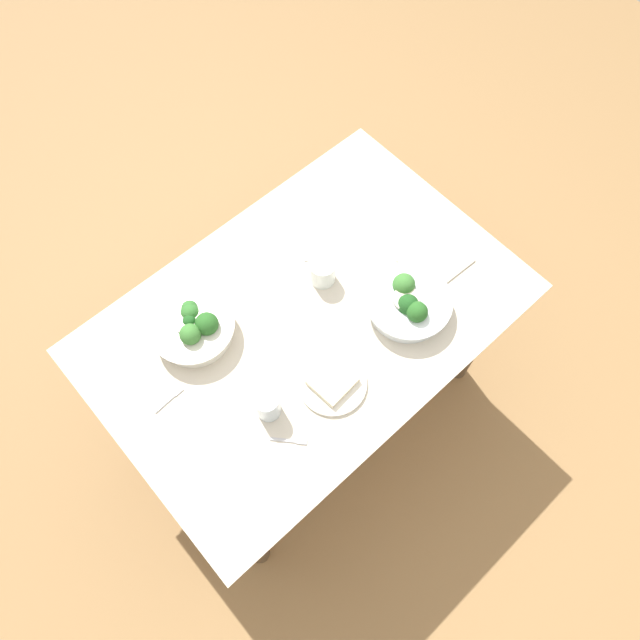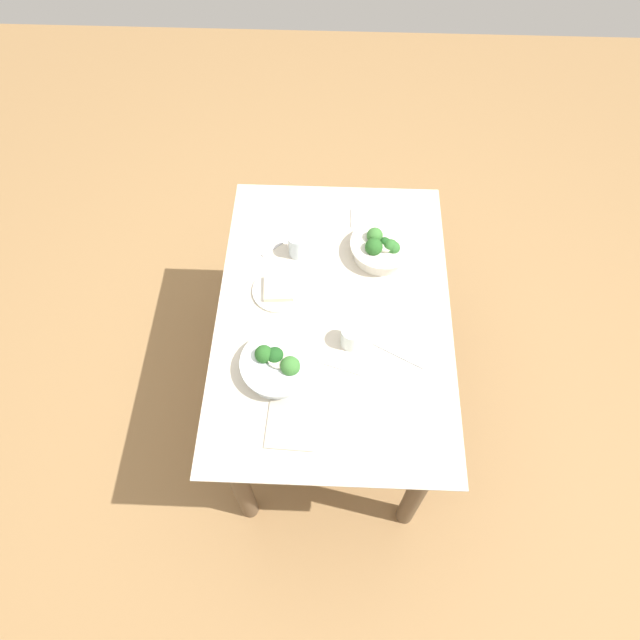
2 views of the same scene
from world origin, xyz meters
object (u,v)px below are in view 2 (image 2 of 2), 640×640
at_px(fork_by_near_bowl, 352,219).
at_px(fork_by_far_bowl, 271,250).
at_px(broccoli_bowl_near, 382,247).
at_px(table_knife_right, 399,356).
at_px(napkin_folded_upper, 292,422).
at_px(table_knife_left, 336,366).
at_px(water_glass_side, 352,336).
at_px(broccoli_bowl_far, 278,364).
at_px(water_glass_center, 297,245).
at_px(bread_side_plate, 279,290).

bearing_deg(fork_by_near_bowl, fork_by_far_bowl, -65.06).
bearing_deg(broccoli_bowl_near, table_knife_right, -173.03).
xyz_separation_m(table_knife_right, napkin_folded_upper, (-0.25, 0.35, 0.00)).
height_order(table_knife_left, table_knife_right, same).
distance_m(table_knife_left, napkin_folded_upper, 0.25).
bearing_deg(water_glass_side, broccoli_bowl_far, 115.32).
height_order(water_glass_center, table_knife_left, water_glass_center).
xyz_separation_m(bread_side_plate, napkin_folded_upper, (-0.51, -0.08, -0.01)).
bearing_deg(broccoli_bowl_far, broccoli_bowl_near, -34.67).
relative_size(water_glass_center, table_knife_left, 0.52).
relative_size(fork_by_far_bowl, table_knife_left, 0.44).
height_order(bread_side_plate, fork_by_near_bowl, bread_side_plate).
relative_size(table_knife_right, napkin_folded_upper, 1.00).
relative_size(broccoli_bowl_far, napkin_folded_upper, 1.34).
bearing_deg(bread_side_plate, napkin_folded_upper, -171.04).
xyz_separation_m(broccoli_bowl_far, water_glass_center, (0.50, -0.03, 0.01)).
bearing_deg(broccoli_bowl_far, table_knife_right, -80.58).
distance_m(fork_by_far_bowl, table_knife_left, 0.56).
relative_size(broccoli_bowl_near, bread_side_plate, 1.25).
relative_size(bread_side_plate, table_knife_left, 1.04).
bearing_deg(fork_by_far_bowl, bread_side_plate, 60.71).
distance_m(table_knife_left, table_knife_right, 0.22).
bearing_deg(broccoli_bowl_near, fork_by_near_bowl, 32.36).
distance_m(table_knife_right, napkin_folded_upper, 0.43).
bearing_deg(broccoli_bowl_near, table_knife_left, 161.79).
relative_size(bread_side_plate, fork_by_near_bowl, 1.98).
relative_size(fork_by_far_bowl, fork_by_near_bowl, 0.83).
bearing_deg(water_glass_center, fork_by_near_bowl, -48.73).
relative_size(broccoli_bowl_near, napkin_folded_upper, 1.29).
relative_size(broccoli_bowl_far, broccoli_bowl_near, 1.04).
height_order(fork_by_far_bowl, napkin_folded_upper, napkin_folded_upper).
bearing_deg(table_knife_right, napkin_folded_upper, 63.71).
bearing_deg(fork_by_near_bowl, broccoli_bowl_near, 28.65).
bearing_deg(table_knife_left, napkin_folded_upper, 73.29).
distance_m(fork_by_near_bowl, table_knife_right, 0.64).
height_order(broccoli_bowl_far, bread_side_plate, broccoli_bowl_far).
distance_m(broccoli_bowl_near, water_glass_center, 0.32).
relative_size(bread_side_plate, water_glass_side, 2.34).
bearing_deg(broccoli_bowl_far, fork_by_far_bowl, 7.63).
height_order(broccoli_bowl_far, fork_by_far_bowl, broccoli_bowl_far).
bearing_deg(fork_by_far_bowl, table_knife_right, 94.68).
relative_size(water_glass_center, table_knife_right, 0.51).
relative_size(broccoli_bowl_near, water_glass_side, 2.93).
bearing_deg(fork_by_near_bowl, napkin_folded_upper, -15.83).
distance_m(broccoli_bowl_far, broccoli_bowl_near, 0.62).
distance_m(water_glass_center, fork_by_far_bowl, 0.11).
xyz_separation_m(fork_by_far_bowl, table_knife_left, (-0.50, -0.26, -0.00)).
xyz_separation_m(bread_side_plate, table_knife_right, (-0.25, -0.43, -0.01)).
distance_m(bread_side_plate, water_glass_center, 0.19).
bearing_deg(napkin_folded_upper, water_glass_center, 1.72).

